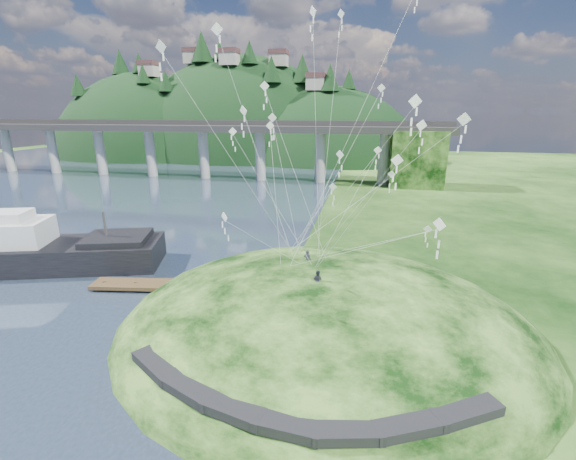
# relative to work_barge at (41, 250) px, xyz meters

# --- Properties ---
(ground) EXTENTS (320.00, 320.00, 0.00)m
(ground) POSITION_rel_work_barge_xyz_m (25.12, -8.05, -2.21)
(ground) COLOR black
(ground) RESTS_ON ground
(grass_hill) EXTENTS (36.00, 32.00, 13.00)m
(grass_hill) POSITION_rel_work_barge_xyz_m (33.12, -6.05, -3.71)
(grass_hill) COLOR black
(grass_hill) RESTS_ON ground
(footpath) EXTENTS (22.29, 5.84, 0.83)m
(footpath) POSITION_rel_work_barge_xyz_m (32.58, -17.80, -0.13)
(footpath) COLOR black
(footpath) RESTS_ON ground
(bridge) EXTENTS (160.00, 11.00, 15.00)m
(bridge) POSITION_rel_work_barge_xyz_m (-1.34, 62.01, 7.49)
(bridge) COLOR #2D2B2B
(bridge) RESTS_ON ground
(far_ridge) EXTENTS (153.00, 70.00, 94.50)m
(far_ridge) POSITION_rel_work_barge_xyz_m (-18.46, 114.12, -9.65)
(far_ridge) COLOR black
(far_ridge) RESTS_ON ground
(work_barge) EXTENTS (26.12, 14.02, 8.82)m
(work_barge) POSITION_rel_work_barge_xyz_m (0.00, 0.00, 0.00)
(work_barge) COLOR black
(work_barge) RESTS_ON ground
(wooden_dock) EXTENTS (15.35, 4.67, 1.08)m
(wooden_dock) POSITION_rel_work_barge_xyz_m (16.69, -2.34, -1.73)
(wooden_dock) COLOR #3C2B18
(wooden_dock) RESTS_ON ground
(kite_flyers) EXTENTS (2.26, 4.88, 1.79)m
(kite_flyers) POSITION_rel_work_barge_xyz_m (32.03, -6.12, 3.56)
(kite_flyers) COLOR #292C37
(kite_flyers) RESTS_ON ground
(kite_swarm) EXTENTS (19.13, 15.96, 20.00)m
(kite_swarm) POSITION_rel_work_barge_xyz_m (32.92, -4.41, 14.42)
(kite_swarm) COLOR white
(kite_swarm) RESTS_ON ground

